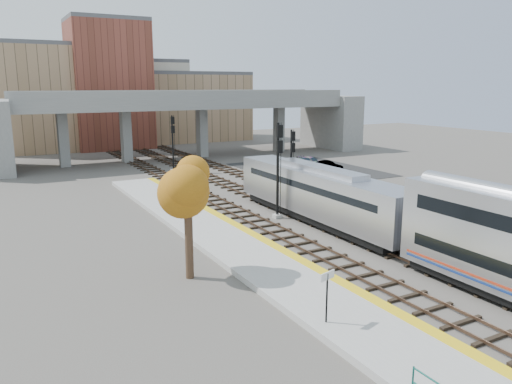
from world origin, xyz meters
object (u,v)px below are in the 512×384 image
signal_mast_near (278,171)px  car_b (327,166)px  signal_mast_mid (291,167)px  car_c (311,161)px  signal_mast_far (173,145)px  locomotive (319,193)px  tree (187,185)px  car_a (310,173)px

signal_mast_near → car_b: size_ratio=1.95×
signal_mast_mid → car_c: 20.29m
signal_mast_near → signal_mast_far: (-0.00, 24.28, -0.50)m
locomotive → signal_mast_far: signal_mast_far is taller
signal_mast_mid → tree: (-14.69, -12.83, 2.11)m
signal_mast_near → car_a: bearing=46.9°
locomotive → signal_mast_near: 3.59m
tree → signal_mast_mid: bearing=41.1°
signal_mast_far → car_a: size_ratio=1.75×
signal_mast_mid → tree: size_ratio=0.92×
signal_mast_near → signal_mast_mid: (4.10, 4.50, -0.72)m
locomotive → car_c: 27.00m
signal_mast_near → car_c: signal_mast_near is taller
car_c → signal_mast_mid: bearing=-147.0°
locomotive → signal_mast_far: size_ratio=2.82×
signal_mast_far → tree: 34.34m
signal_mast_far → car_b: 18.70m
locomotive → signal_mast_mid: (2.00, 7.00, 0.79)m
tree → car_c: tree is taller
signal_mast_near → car_b: 22.80m
car_b → car_c: bearing=56.5°
signal_mast_mid → car_a: (7.60, 8.02, -2.37)m
locomotive → car_a: (9.60, 15.02, -1.58)m
car_b → car_c: (0.67, 4.37, -0.07)m
signal_mast_far → car_b: (16.35, -8.70, -2.62)m
signal_mast_far → signal_mast_mid: bearing=-78.3°
car_a → signal_mast_far: bearing=157.6°
signal_mast_near → car_c: bearing=49.5°
locomotive → car_c: bearing=56.4°
signal_mast_mid → car_b: 16.69m
signal_mast_far → car_b: size_ratio=1.76×
tree → car_c: size_ratio=1.81×
car_a → car_b: size_ratio=1.01×
signal_mast_near → signal_mast_mid: size_ratio=1.16×
signal_mast_far → signal_mast_near: bearing=-90.0°
signal_mast_far → car_a: (11.70, -11.76, -2.59)m
signal_mast_near → tree: 13.55m
signal_mast_near → car_c: 26.42m
locomotive → car_c: locomotive is taller
car_b → car_a: bearing=-171.4°
car_a → car_c: size_ratio=1.00×
tree → car_c: 39.79m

